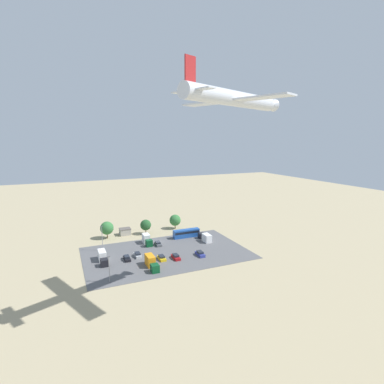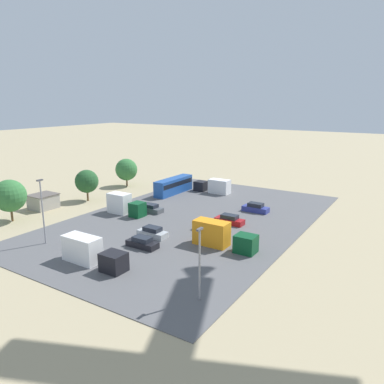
% 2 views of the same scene
% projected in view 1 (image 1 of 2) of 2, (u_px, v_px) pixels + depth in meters
% --- Properties ---
extents(ground_plane, '(400.00, 400.00, 0.00)m').
position_uv_depth(ground_plane, '(157.00, 243.00, 115.68)').
color(ground_plane, tan).
extents(parking_lot_surface, '(55.95, 35.19, 0.08)m').
position_uv_depth(parking_lot_surface, '(167.00, 253.00, 105.10)').
color(parking_lot_surface, '#565659').
rests_on(parking_lot_surface, ground).
extents(shed_building, '(4.58, 4.13, 2.70)m').
position_uv_depth(shed_building, '(125.00, 232.00, 125.36)').
color(shed_building, '#9E998E').
rests_on(shed_building, ground).
extents(bus, '(10.93, 2.48, 3.29)m').
position_uv_depth(bus, '(186.00, 233.00, 121.72)').
color(bus, '#1E4C9E').
rests_on(bus, ground).
extents(parked_car_0, '(1.93, 4.65, 1.61)m').
position_uv_depth(parked_car_0, '(200.00, 254.00, 102.34)').
color(parked_car_0, navy).
rests_on(parked_car_0, ground).
extents(parked_car_1, '(1.91, 4.51, 1.42)m').
position_uv_depth(parked_car_1, '(162.00, 258.00, 99.01)').
color(parked_car_1, gold).
rests_on(parked_car_1, ground).
extents(parked_car_2, '(1.84, 4.48, 1.47)m').
position_uv_depth(parked_car_2, '(127.00, 258.00, 98.65)').
color(parked_car_2, black).
rests_on(parked_car_2, ground).
extents(parked_car_3, '(1.85, 4.73, 1.51)m').
position_uv_depth(parked_car_3, '(176.00, 257.00, 99.75)').
color(parked_car_3, maroon).
rests_on(parked_car_3, ground).
extents(parked_car_4, '(1.91, 4.61, 1.46)m').
position_uv_depth(parked_car_4, '(158.00, 244.00, 112.54)').
color(parked_car_4, '#4C5156').
rests_on(parked_car_4, ground).
extents(parked_car_5, '(1.89, 4.51, 1.50)m').
position_uv_depth(parked_car_5, '(138.00, 255.00, 101.41)').
color(parked_car_5, '#ADB2B7').
rests_on(parked_car_5, ground).
extents(parked_truck_0, '(2.34, 7.16, 3.52)m').
position_uv_depth(parked_truck_0, '(147.00, 240.00, 113.86)').
color(parked_truck_0, '#0C4723').
rests_on(parked_truck_0, ground).
extents(parked_truck_1, '(2.32, 8.91, 3.39)m').
position_uv_depth(parked_truck_1, '(151.00, 263.00, 92.79)').
color(parked_truck_1, '#0C4723').
rests_on(parked_truck_1, ground).
extents(parked_truck_2, '(2.30, 9.09, 3.22)m').
position_uv_depth(parked_truck_2, '(103.00, 257.00, 97.18)').
color(parked_truck_2, black).
rests_on(parked_truck_2, ground).
extents(parked_truck_3, '(2.42, 8.04, 3.00)m').
position_uv_depth(parked_truck_3, '(205.00, 237.00, 117.54)').
color(parked_truck_3, black).
rests_on(parked_truck_3, ground).
extents(tree_near_shed, '(5.29, 5.29, 6.97)m').
position_uv_depth(tree_near_shed, '(107.00, 228.00, 120.03)').
color(tree_near_shed, brown).
rests_on(tree_near_shed, ground).
extents(tree_apron_mid, '(5.03, 5.03, 6.40)m').
position_uv_depth(tree_apron_mid, '(175.00, 220.00, 133.58)').
color(tree_apron_mid, brown).
rests_on(tree_apron_mid, ground).
extents(tree_apron_far, '(4.56, 4.56, 6.22)m').
position_uv_depth(tree_apron_far, '(146.00, 225.00, 125.83)').
color(tree_apron_far, brown).
rests_on(tree_apron_far, ground).
extents(light_pole_lot_centre, '(0.90, 0.28, 9.07)m').
position_uv_depth(light_pole_lot_centre, '(102.00, 237.00, 106.53)').
color(light_pole_lot_centre, gray).
rests_on(light_pole_lot_centre, ground).
extents(light_pole_lot_edge, '(0.90, 0.28, 7.49)m').
position_uv_depth(light_pole_lot_edge, '(109.00, 268.00, 82.73)').
color(light_pole_lot_edge, gray).
rests_on(light_pole_lot_edge, ground).
extents(airplane, '(31.95, 26.89, 7.92)m').
position_uv_depth(airplane, '(236.00, 99.00, 65.91)').
color(airplane, silver).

